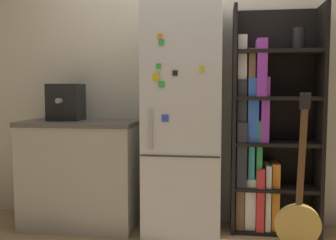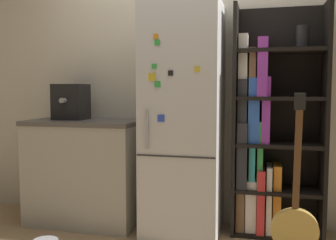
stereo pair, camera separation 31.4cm
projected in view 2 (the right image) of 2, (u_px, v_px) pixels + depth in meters
ground_plane at (180, 238)px, 3.04m from camera, size 16.00×16.00×0.00m
wall_back at (191, 79)px, 3.39m from camera, size 8.00×0.05×2.60m
refrigerator at (184, 120)px, 3.10m from camera, size 0.62×0.64×1.89m
bookshelf at (266, 135)px, 3.10m from camera, size 0.73×0.35×1.89m
kitchen_counter at (86, 171)px, 3.38m from camera, size 1.00×0.58×0.93m
espresso_machine at (71, 102)px, 3.39m from camera, size 0.28×0.29×0.32m
guitar at (294, 238)px, 2.61m from camera, size 0.33×0.29×1.18m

